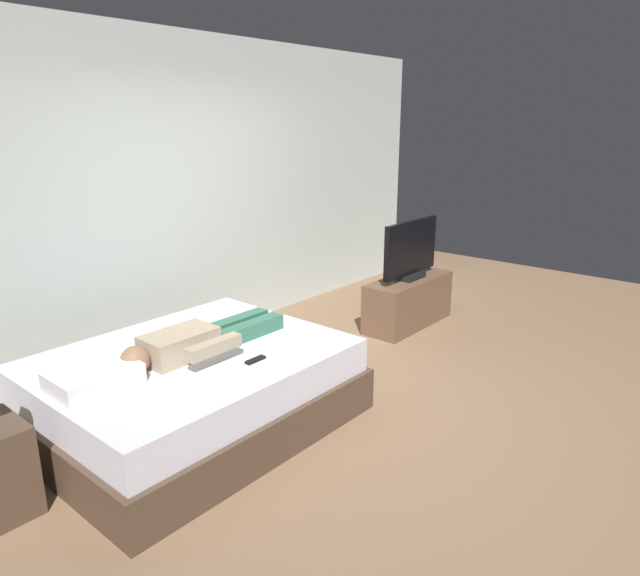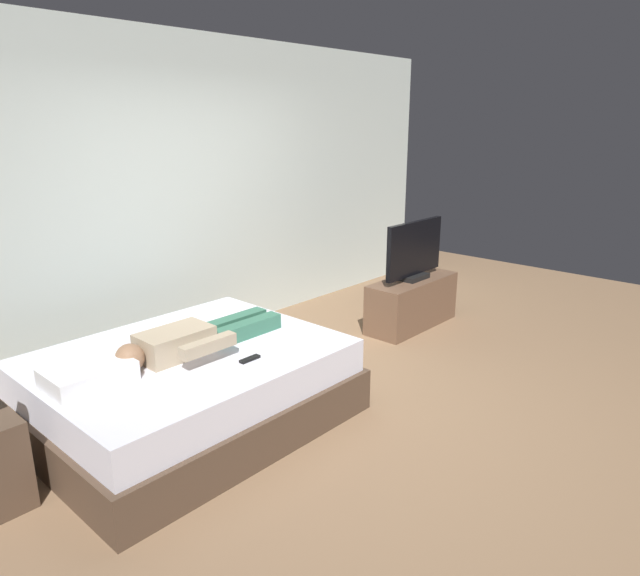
{
  "view_description": "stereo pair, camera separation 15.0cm",
  "coord_description": "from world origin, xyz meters",
  "px_view_note": "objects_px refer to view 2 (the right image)",
  "views": [
    {
      "loc": [
        -3.11,
        -2.4,
        2.04
      ],
      "look_at": [
        0.38,
        0.58,
        0.69
      ],
      "focal_mm": 32.01,
      "sensor_mm": 36.0,
      "label": 1
    },
    {
      "loc": [
        -3.02,
        -2.51,
        2.04
      ],
      "look_at": [
        0.38,
        0.58,
        0.69
      ],
      "focal_mm": 32.01,
      "sensor_mm": 36.0,
      "label": 2
    }
  ],
  "objects_px": {
    "person": "(193,340)",
    "tv": "(414,252)",
    "bed": "(190,387)",
    "pillow": "(88,375)",
    "remote": "(250,359)",
    "tv_stand": "(412,303)"
  },
  "relations": [
    {
      "from": "pillow",
      "to": "remote",
      "type": "xyz_separation_m",
      "value": [
        0.87,
        -0.44,
        -0.05
      ]
    },
    {
      "from": "remote",
      "to": "tv",
      "type": "bearing_deg",
      "value": 8.87
    },
    {
      "from": "bed",
      "to": "pillow",
      "type": "relative_size",
      "value": 4.21
    },
    {
      "from": "person",
      "to": "tv",
      "type": "xyz_separation_m",
      "value": [
        2.66,
        -0.01,
        0.16
      ]
    },
    {
      "from": "pillow",
      "to": "tv_stand",
      "type": "xyz_separation_m",
      "value": [
        3.38,
        -0.05,
        -0.35
      ]
    },
    {
      "from": "bed",
      "to": "pillow",
      "type": "bearing_deg",
      "value": 180.0
    },
    {
      "from": "pillow",
      "to": "person",
      "type": "bearing_deg",
      "value": -2.85
    },
    {
      "from": "bed",
      "to": "person",
      "type": "xyz_separation_m",
      "value": [
        0.03,
        -0.04,
        0.36
      ]
    },
    {
      "from": "bed",
      "to": "tv_stand",
      "type": "height_order",
      "value": "bed"
    },
    {
      "from": "person",
      "to": "tv",
      "type": "height_order",
      "value": "tv"
    },
    {
      "from": "pillow",
      "to": "tv_stand",
      "type": "relative_size",
      "value": 0.44
    },
    {
      "from": "person",
      "to": "remote",
      "type": "relative_size",
      "value": 8.4
    },
    {
      "from": "tv_stand",
      "to": "tv",
      "type": "relative_size",
      "value": 1.25
    },
    {
      "from": "bed",
      "to": "tv_stand",
      "type": "relative_size",
      "value": 1.84
    },
    {
      "from": "tv_stand",
      "to": "tv",
      "type": "xyz_separation_m",
      "value": [
        0.0,
        0.0,
        0.53
      ]
    },
    {
      "from": "remote",
      "to": "tv_stand",
      "type": "height_order",
      "value": "remote"
    },
    {
      "from": "person",
      "to": "pillow",
      "type": "bearing_deg",
      "value": 177.15
    },
    {
      "from": "bed",
      "to": "pillow",
      "type": "xyz_separation_m",
      "value": [
        -0.69,
        0.0,
        0.34
      ]
    },
    {
      "from": "person",
      "to": "tv",
      "type": "distance_m",
      "value": 2.67
    },
    {
      "from": "pillow",
      "to": "tv",
      "type": "relative_size",
      "value": 0.55
    },
    {
      "from": "tv_stand",
      "to": "remote",
      "type": "bearing_deg",
      "value": -171.13
    },
    {
      "from": "remote",
      "to": "tv",
      "type": "distance_m",
      "value": 2.55
    }
  ]
}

